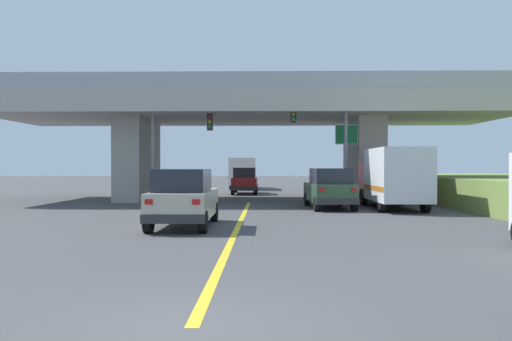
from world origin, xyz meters
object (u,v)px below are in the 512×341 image
Objects in this scene: suv_crossing at (329,188)px; highway_sign at (347,145)px; suv_lead at (184,198)px; semi_truck_distant at (243,173)px; box_truck at (393,177)px; traffic_signal_nearside at (328,134)px; traffic_signal_farside at (173,138)px; sedan_oncoming at (245,181)px.

highway_sign is at bearing 65.66° from suv_crossing.
semi_truck_distant is at bearing 88.59° from suv_lead.
traffic_signal_nearside reaches higher than box_truck.
traffic_signal_farside reaches higher than highway_sign.
traffic_signal_farside is 0.81× the size of semi_truck_distant.
sedan_oncoming is at bearing 71.36° from traffic_signal_farside.
highway_sign is at bearing 113.11° from box_truck.
traffic_signal_nearside reaches higher than sedan_oncoming.
suv_lead is at bearing -93.33° from sedan_oncoming.
box_truck is (9.18, 7.66, 0.56)m from suv_lead.
highway_sign is (7.49, 11.62, 2.35)m from suv_lead.
suv_lead is 0.98× the size of suv_crossing.
traffic_signal_nearside is at bearing -66.06° from sedan_oncoming.
box_truck is at bearing -66.89° from highway_sign.
sedan_oncoming is at bearing 86.67° from suv_lead.
sedan_oncoming is at bearing 122.20° from highway_sign.
suv_crossing is at bearing -95.43° from traffic_signal_nearside.
suv_crossing is at bearing -76.64° from semi_truck_distant.
traffic_signal_farside is 19.81m from semi_truck_distant.
sedan_oncoming is at bearing 119.76° from box_truck.
suv_lead is 0.62× the size of semi_truck_distant.
semi_truck_distant is (3.11, 19.44, -2.19)m from traffic_signal_farside.
traffic_signal_farside reaches higher than suv_crossing.
semi_truck_distant is (0.74, 30.22, 0.53)m from suv_lead.
highway_sign reaches higher than suv_crossing.
traffic_signal_nearside is 1.93m from highway_sign.
suv_crossing is 9.30m from traffic_signal_farside.
suv_crossing is 0.76× the size of traffic_signal_nearside.
box_truck is 0.87× the size of semi_truck_distant.
traffic_signal_farside is at bearing 102.40° from suv_lead.
suv_lead and suv_crossing have the same top height.
traffic_signal_farside is at bearing 176.38° from traffic_signal_nearside.
traffic_signal_farside is (-8.42, 2.88, 2.72)m from suv_crossing.
box_truck is 1.05× the size of traffic_signal_nearside.
semi_truck_distant is at bearing 109.94° from highway_sign.
suv_crossing is 4.63m from highway_sign.
suv_lead is 11.97m from box_truck.
suv_lead is 0.99× the size of highway_sign.
box_truck is at bearing -7.50° from suv_crossing.
traffic_signal_farside is 1.28× the size of highway_sign.
highway_sign is at bearing 48.44° from traffic_signal_nearside.
highway_sign reaches higher than sedan_oncoming.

